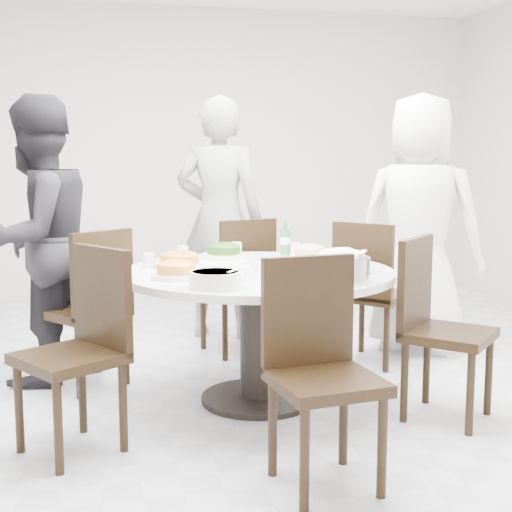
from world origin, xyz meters
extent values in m
cube|color=silver|center=(0.00, 0.00, 0.00)|extent=(6.00, 6.00, 0.01)
cube|color=silver|center=(0.00, 3.00, 1.40)|extent=(6.00, 0.01, 2.80)
cylinder|color=white|center=(0.04, -0.29, 0.38)|extent=(1.50, 1.50, 0.75)
cube|color=black|center=(0.97, 0.30, 0.47)|extent=(0.59, 0.59, 0.95)
cube|color=black|center=(0.11, 0.75, 0.47)|extent=(0.53, 0.53, 0.95)
cube|color=black|center=(-0.91, 0.21, 0.47)|extent=(0.59, 0.59, 0.95)
cube|color=black|center=(-0.96, -0.79, 0.47)|extent=(0.58, 0.58, 0.95)
cube|color=black|center=(0.08, -1.38, 0.47)|extent=(0.47, 0.47, 0.95)
cube|color=black|center=(0.95, -0.77, 0.47)|extent=(0.59, 0.59, 0.95)
imported|color=white|center=(1.38, 0.51, 0.90)|extent=(1.05, 0.98, 1.80)
imported|color=black|center=(0.08, 1.20, 0.91)|extent=(0.77, 0.65, 1.81)
imported|color=black|center=(-1.17, 0.37, 0.87)|extent=(1.05, 1.06, 1.73)
cylinder|color=white|center=(-0.06, 0.21, 0.78)|extent=(0.27, 0.27, 0.07)
cylinder|color=white|center=(0.44, 0.03, 0.78)|extent=(0.25, 0.25, 0.07)
cylinder|color=white|center=(-0.37, -0.12, 0.79)|extent=(0.28, 0.28, 0.08)
cylinder|color=white|center=(0.50, -0.48, 0.78)|extent=(0.27, 0.27, 0.07)
cylinder|color=white|center=(-0.43, -0.46, 0.78)|extent=(0.26, 0.26, 0.07)
cylinder|color=silver|center=(0.36, -0.75, 0.81)|extent=(0.29, 0.29, 0.13)
cylinder|color=white|center=(-0.27, -0.76, 0.79)|extent=(0.25, 0.25, 0.08)
cylinder|color=#2C6F40|center=(0.34, 0.24, 0.86)|extent=(0.06, 0.06, 0.21)
cylinder|color=white|center=(0.00, 0.37, 0.79)|extent=(0.07, 0.07, 0.08)
camera|label=1|loc=(-0.82, -4.07, 1.37)|focal=50.00mm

